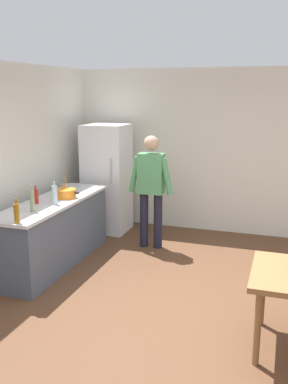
% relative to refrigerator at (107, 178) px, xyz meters
% --- Properties ---
extents(ground_plane, '(14.00, 14.00, 0.00)m').
position_rel_refrigerator_xyz_m(ground_plane, '(1.90, -2.40, -0.90)').
color(ground_plane, brown).
extents(wall_back, '(6.40, 0.12, 2.70)m').
position_rel_refrigerator_xyz_m(wall_back, '(1.90, 0.60, 0.45)').
color(wall_back, silver).
rests_on(wall_back, ground_plane).
extents(kitchen_counter, '(0.64, 2.20, 0.90)m').
position_rel_refrigerator_xyz_m(kitchen_counter, '(-0.10, -1.60, -0.45)').
color(kitchen_counter, '#4C5666').
rests_on(kitchen_counter, ground_plane).
extents(refrigerator, '(0.70, 0.67, 1.80)m').
position_rel_refrigerator_xyz_m(refrigerator, '(0.00, 0.00, 0.00)').
color(refrigerator, white).
rests_on(refrigerator, ground_plane).
extents(person, '(0.70, 0.22, 1.70)m').
position_rel_refrigerator_xyz_m(person, '(0.95, -0.55, 0.08)').
color(person, '#1E1E2D').
rests_on(person, ground_plane).
extents(cooking_pot, '(0.40, 0.28, 0.12)m').
position_rel_refrigerator_xyz_m(cooking_pot, '(-0.00, -1.41, 0.06)').
color(cooking_pot, orange).
rests_on(cooking_pot, kitchen_counter).
extents(utensil_jar, '(0.11, 0.11, 0.32)m').
position_rel_refrigerator_xyz_m(utensil_jar, '(-0.15, -1.17, 0.08)').
color(utensil_jar, tan).
rests_on(utensil_jar, kitchen_counter).
extents(bottle_oil_amber, '(0.06, 0.06, 0.28)m').
position_rel_refrigerator_xyz_m(bottle_oil_amber, '(0.05, -2.62, 0.12)').
color(bottle_oil_amber, '#996619').
rests_on(bottle_oil_amber, kitchen_counter).
extents(bottle_water_clear, '(0.07, 0.07, 0.30)m').
position_rel_refrigerator_xyz_m(bottle_water_clear, '(0.03, -1.77, 0.13)').
color(bottle_water_clear, silver).
rests_on(bottle_water_clear, kitchen_counter).
extents(bottle_sauce_red, '(0.06, 0.06, 0.24)m').
position_rel_refrigerator_xyz_m(bottle_sauce_red, '(-0.22, -1.81, 0.10)').
color(bottle_sauce_red, '#B22319').
rests_on(bottle_sauce_red, kitchen_counter).
extents(bottle_vinegar_tall, '(0.06, 0.06, 0.32)m').
position_rel_refrigerator_xyz_m(bottle_vinegar_tall, '(-0.05, -2.16, 0.14)').
color(bottle_vinegar_tall, gray).
rests_on(bottle_vinegar_tall, kitchen_counter).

